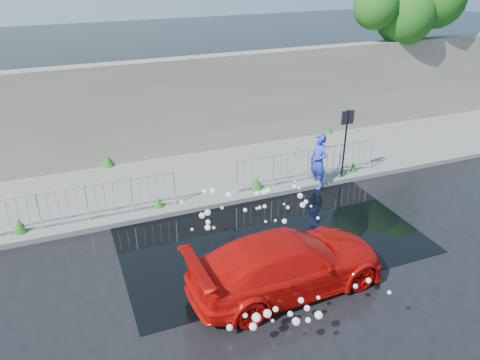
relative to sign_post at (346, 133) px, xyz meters
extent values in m
plane|color=black|center=(-4.20, -3.10, -1.72)|extent=(90.00, 90.00, 0.00)
cube|color=slate|center=(-4.20, 1.90, -1.65)|extent=(30.00, 4.00, 0.15)
cube|color=slate|center=(-4.20, -0.10, -1.64)|extent=(30.00, 0.25, 0.16)
cube|color=#666356|center=(-4.20, 4.10, 0.18)|extent=(30.00, 0.60, 3.50)
cube|color=black|center=(-3.70, -2.10, -1.72)|extent=(8.00, 5.00, 0.01)
cylinder|color=black|center=(0.00, 0.00, -0.47)|extent=(0.06, 0.06, 2.50)
cube|color=black|center=(0.00, 0.00, 0.53)|extent=(0.45, 0.04, 0.45)
cylinder|color=#332114|center=(5.80, 5.10, 0.78)|extent=(0.36, 0.36, 5.00)
sphere|color=#174911|center=(5.30, 4.30, 2.88)|extent=(2.43, 2.43, 2.43)
sphere|color=#174911|center=(3.80, 4.30, 3.28)|extent=(1.79, 1.79, 1.79)
cylinder|color=silver|center=(-5.70, 0.25, -1.02)|extent=(0.05, 0.05, 1.10)
cylinder|color=silver|center=(-8.20, 0.25, -0.50)|extent=(5.00, 0.04, 0.04)
cylinder|color=silver|center=(-8.20, 0.25, -1.45)|extent=(5.00, 0.04, 0.04)
cylinder|color=silver|center=(-3.70, 0.25, -1.02)|extent=(0.05, 0.05, 1.10)
cylinder|color=silver|center=(1.30, 0.25, -1.02)|extent=(0.05, 0.05, 1.10)
cylinder|color=silver|center=(-1.20, 0.25, -0.50)|extent=(5.00, 0.04, 0.04)
cylinder|color=silver|center=(-1.20, 0.25, -1.45)|extent=(5.00, 0.04, 0.04)
cone|color=#134915|center=(-10.00, 0.30, -1.37)|extent=(0.40, 0.40, 0.40)
cone|color=#134915|center=(-6.20, 0.30, -1.43)|extent=(0.36, 0.36, 0.29)
cone|color=#134915|center=(-3.00, 0.30, -1.39)|extent=(0.44, 0.44, 0.37)
cone|color=#134915|center=(0.60, 0.30, -1.41)|extent=(0.38, 0.38, 0.33)
cone|color=#134915|center=(-7.20, 3.80, -1.38)|extent=(0.42, 0.42, 0.38)
cone|color=#134915|center=(1.80, 3.80, -1.44)|extent=(0.34, 0.34, 0.26)
sphere|color=white|center=(-4.46, -1.07, -0.80)|extent=(0.09, 0.09, 0.09)
sphere|color=white|center=(-4.01, -2.03, -0.87)|extent=(0.08, 0.08, 0.08)
sphere|color=white|center=(-3.40, -1.40, -0.75)|extent=(0.14, 0.14, 0.14)
sphere|color=white|center=(-2.72, -2.22, -0.94)|extent=(0.16, 0.16, 0.16)
sphere|color=white|center=(-3.69, -2.53, -1.03)|extent=(0.08, 0.08, 0.08)
sphere|color=white|center=(-4.17, -3.13, -1.42)|extent=(0.09, 0.09, 0.09)
sphere|color=white|center=(-3.74, -1.56, -0.66)|extent=(0.08, 0.08, 0.08)
sphere|color=white|center=(-5.43, -2.19, -0.88)|extent=(0.13, 0.13, 0.13)
sphere|color=white|center=(-5.13, -0.97, -0.66)|extent=(0.13, 0.13, 0.13)
sphere|color=white|center=(-5.34, -1.87, -0.80)|extent=(0.17, 0.17, 0.17)
sphere|color=white|center=(-2.59, -1.82, -0.88)|extent=(0.16, 0.16, 0.16)
sphere|color=white|center=(-5.46, -1.76, -0.92)|extent=(0.16, 0.16, 0.16)
sphere|color=white|center=(-2.57, -1.43, -0.77)|extent=(0.13, 0.13, 0.13)
sphere|color=white|center=(-5.83, -1.16, -0.76)|extent=(0.11, 0.11, 0.11)
sphere|color=white|center=(-4.29, -1.90, -0.93)|extent=(0.11, 0.11, 0.11)
sphere|color=white|center=(-2.53, -1.35, -0.66)|extent=(0.06, 0.06, 0.06)
sphere|color=white|center=(-3.79, -1.52, -0.72)|extent=(0.13, 0.13, 0.13)
sphere|color=white|center=(-4.90, -1.79, -0.79)|extent=(0.09, 0.09, 0.09)
sphere|color=white|center=(-3.44, -2.55, -1.10)|extent=(0.14, 0.14, 0.14)
sphere|color=white|center=(-5.00, -3.30, -1.35)|extent=(0.09, 0.09, 0.09)
sphere|color=white|center=(-3.93, -2.04, -0.86)|extent=(0.10, 0.10, 0.10)
sphere|color=white|center=(-2.61, -3.05, -1.43)|extent=(0.07, 0.07, 0.07)
sphere|color=white|center=(-5.50, -2.36, -0.93)|extent=(0.15, 0.15, 0.15)
sphere|color=white|center=(-4.40, -3.07, -1.30)|extent=(0.09, 0.09, 0.09)
sphere|color=white|center=(-5.32, -2.30, -1.02)|extent=(0.09, 0.09, 0.09)
sphere|color=white|center=(-3.83, -2.13, -0.79)|extent=(0.11, 0.11, 0.11)
sphere|color=white|center=(-2.52, -1.61, -0.75)|extent=(0.08, 0.08, 0.08)
sphere|color=white|center=(-3.12, -2.12, -0.98)|extent=(0.10, 0.10, 0.10)
sphere|color=white|center=(-4.94, -1.12, -0.60)|extent=(0.16, 0.16, 0.16)
sphere|color=white|center=(-5.88, -2.26, -0.96)|extent=(0.08, 0.08, 0.08)
sphere|color=white|center=(-5.48, -2.32, -0.97)|extent=(0.11, 0.11, 0.11)
sphere|color=white|center=(-4.10, -3.21, -1.38)|extent=(0.11, 0.11, 0.11)
sphere|color=white|center=(-3.63, -1.63, -0.66)|extent=(0.15, 0.15, 0.15)
sphere|color=white|center=(-3.93, -2.44, -1.07)|extent=(0.07, 0.07, 0.07)
sphere|color=white|center=(-2.57, -2.12, -0.92)|extent=(0.12, 0.12, 0.12)
sphere|color=white|center=(-3.17, -1.98, -0.94)|extent=(0.06, 0.06, 0.06)
sphere|color=white|center=(-2.46, -2.62, -1.19)|extent=(0.09, 0.09, 0.09)
sphere|color=white|center=(-4.58, -1.43, -0.64)|extent=(0.17, 0.17, 0.17)
sphere|color=white|center=(-2.43, -2.17, -1.06)|extent=(0.07, 0.07, 0.07)
sphere|color=white|center=(-2.69, -5.25, -1.28)|extent=(0.12, 0.12, 0.12)
sphere|color=white|center=(-4.70, -5.38, -1.46)|extent=(0.12, 0.12, 0.12)
sphere|color=white|center=(-4.85, -6.32, -0.76)|extent=(0.10, 0.10, 0.10)
sphere|color=white|center=(-3.99, -5.29, -1.32)|extent=(0.08, 0.08, 0.08)
sphere|color=white|center=(-3.17, -5.43, -1.16)|extent=(0.10, 0.10, 0.10)
sphere|color=white|center=(-4.31, -5.39, -1.43)|extent=(0.13, 0.13, 0.13)
sphere|color=white|center=(-6.01, -5.28, -1.45)|extent=(0.13, 0.13, 0.13)
sphere|color=white|center=(-5.46, -6.09, -0.76)|extent=(0.06, 0.06, 0.06)
sphere|color=white|center=(-4.61, -5.63, -0.92)|extent=(0.12, 0.12, 0.12)
sphere|color=white|center=(-5.70, -5.75, -1.12)|extent=(0.16, 0.16, 0.16)
sphere|color=white|center=(-3.00, -6.26, -0.73)|extent=(0.08, 0.08, 0.08)
sphere|color=white|center=(-5.63, -5.74, -0.93)|extent=(0.18, 0.18, 0.18)
sphere|color=white|center=(-5.28, -5.49, -1.16)|extent=(0.17, 0.17, 0.17)
sphere|color=white|center=(-5.67, -5.28, -1.26)|extent=(0.11, 0.11, 0.11)
sphere|color=white|center=(-4.98, -6.12, -0.92)|extent=(0.16, 0.16, 0.16)
sphere|color=white|center=(-5.05, -5.39, -1.21)|extent=(0.12, 0.12, 0.12)
sphere|color=white|center=(-4.39, -5.97, -1.09)|extent=(0.16, 0.16, 0.16)
imported|color=#BD0A07|center=(-4.21, -4.28, -1.05)|extent=(4.77, 2.16, 1.36)
imported|color=#2737C5|center=(-1.00, -0.10, -0.79)|extent=(0.57, 0.75, 1.86)
camera|label=1|loc=(-8.42, -11.92, 5.37)|focal=35.00mm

